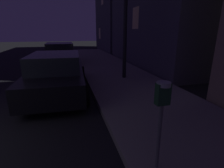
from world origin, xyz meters
TOP-DOWN VIEW (x-y plane):
  - sidewalk at (5.60, 0.00)m, footprint 3.20×36.00m
  - parking_meter at (4.41, -0.60)m, footprint 0.19×0.19m
  - car_black at (2.85, 3.71)m, footprint 2.22×4.54m
  - car_yellow_cab at (2.85, 9.61)m, footprint 2.16×4.40m
  - building_far at (11.46, 17.09)m, footprint 8.33×7.45m

SIDE VIEW (x-z plane):
  - sidewalk at x=5.60m, z-range 0.00..0.15m
  - car_yellow_cab at x=2.85m, z-range -0.01..1.42m
  - car_black at x=2.85m, z-range -0.01..1.42m
  - parking_meter at x=4.41m, z-range 0.50..1.85m
  - building_far at x=11.46m, z-range 0.00..10.48m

